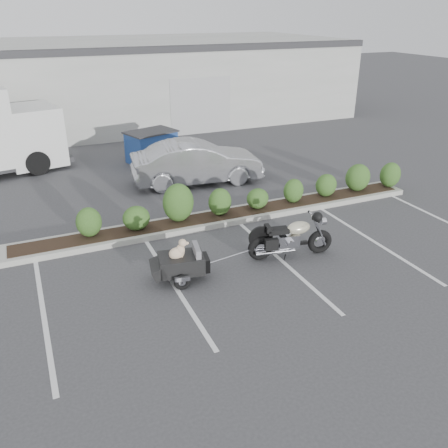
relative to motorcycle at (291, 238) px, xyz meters
name	(u,v)px	position (x,y,z in m)	size (l,w,h in m)	color
ground	(226,260)	(-1.49, 0.46, -0.49)	(90.00, 90.00, 0.00)	#38383A
planter_kerb	(227,217)	(-0.49, 2.66, -0.41)	(12.00, 1.00, 0.15)	#9E9E93
building	(95,82)	(-1.49, 17.46, 1.51)	(26.00, 10.00, 4.00)	#9EA099
motorcycle	(291,238)	(0.00, 0.00, 0.00)	(2.13, 0.87, 1.23)	black
pet_trailer	(180,263)	(-2.78, 0.03, -0.06)	(1.72, 0.98, 1.02)	black
sedan	(197,162)	(-0.17, 5.90, 0.23)	(1.53, 4.39, 1.45)	#A3A3AA
dumpster	(152,146)	(-0.92, 8.94, 0.12)	(2.13, 1.77, 1.20)	navy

